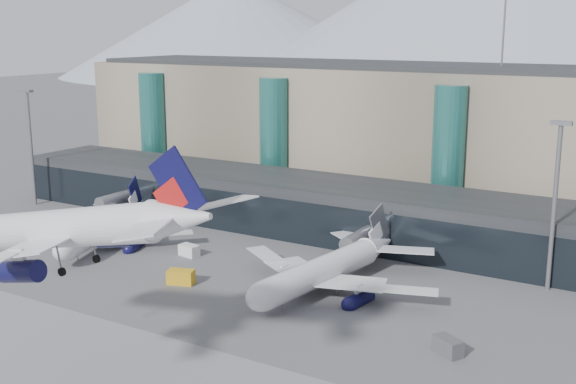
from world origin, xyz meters
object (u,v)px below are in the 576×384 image
at_px(lightmast_left, 31,141).
at_px(veh_f, 95,213).
at_px(hero_jet, 87,219).
at_px(jet_parked_left, 108,219).
at_px(veh_a, 189,250).
at_px(veh_b, 334,264).
at_px(jet_parked_mid, 334,258).
at_px(veh_h, 181,277).
at_px(lightmast_mid, 555,197).
at_px(veh_c, 448,346).

relative_size(lightmast_left, veh_f, 7.56).
relative_size(hero_jet, jet_parked_left, 1.05).
xyz_separation_m(jet_parked_left, veh_a, (18.16, 0.75, -3.23)).
relative_size(hero_jet, veh_b, 13.06).
bearing_deg(jet_parked_mid, jet_parked_left, 98.25).
distance_m(jet_parked_left, veh_a, 18.46).
bearing_deg(veh_b, jet_parked_left, 118.25).
relative_size(veh_a, veh_h, 0.87).
distance_m(jet_parked_left, veh_h, 28.27).
bearing_deg(lightmast_left, veh_f, -3.46).
relative_size(jet_parked_left, veh_a, 9.87).
distance_m(veh_a, veh_b, 25.71).
height_order(hero_jet, veh_b, hero_jet).
xyz_separation_m(lightmast_left, veh_a, (53.13, -11.92, -13.43)).
bearing_deg(jet_parked_mid, veh_b, 34.54).
height_order(lightmast_mid, jet_parked_left, lightmast_mid).
bearing_deg(jet_parked_left, veh_c, -119.42).
bearing_deg(lightmast_mid, veh_c, -101.01).
height_order(lightmast_left, hero_jet, hero_jet).
height_order(jet_parked_mid, veh_c, jet_parked_mid).
xyz_separation_m(lightmast_left, hero_jet, (74.24, -54.37, 4.94)).
bearing_deg(veh_a, veh_b, 23.82).
bearing_deg(veh_f, veh_c, -119.08).
relative_size(lightmast_left, veh_h, 6.30).
xyz_separation_m(jet_parked_mid, veh_c, (22.68, -13.81, -3.45)).
bearing_deg(lightmast_left, lightmast_mid, 1.56).
xyz_separation_m(lightmast_left, jet_parked_mid, (81.62, -12.52, -9.92)).
height_order(lightmast_left, veh_f, lightmast_left).
bearing_deg(lightmast_mid, hero_jet, -121.94).
relative_size(jet_parked_mid, veh_a, 10.42).
xyz_separation_m(jet_parked_mid, veh_b, (-3.70, 7.43, -3.70)).
bearing_deg(veh_a, veh_h, -48.23).
xyz_separation_m(veh_c, veh_f, (-84.62, 25.14, -0.10)).
relative_size(veh_f, veh_h, 0.83).
height_order(jet_parked_left, veh_f, jet_parked_left).
height_order(veh_a, veh_b, veh_a).
bearing_deg(lightmast_mid, veh_h, -151.56).
distance_m(veh_f, veh_h, 46.88).
relative_size(veh_c, veh_f, 1.11).
bearing_deg(veh_b, lightmast_left, 104.50).
bearing_deg(jet_parked_mid, veh_c, -113.28).
distance_m(lightmast_left, veh_f, 23.88).
distance_m(jet_parked_mid, veh_b, 9.09).
bearing_deg(veh_b, veh_c, -110.62).
distance_m(lightmast_mid, jet_parked_left, 77.32).
xyz_separation_m(hero_jet, veh_f, (-54.56, 53.18, -18.42)).
bearing_deg(lightmast_mid, veh_f, -177.34).
relative_size(hero_jet, veh_c, 9.65).
relative_size(veh_a, veh_c, 0.93).
bearing_deg(veh_b, veh_f, 104.41).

